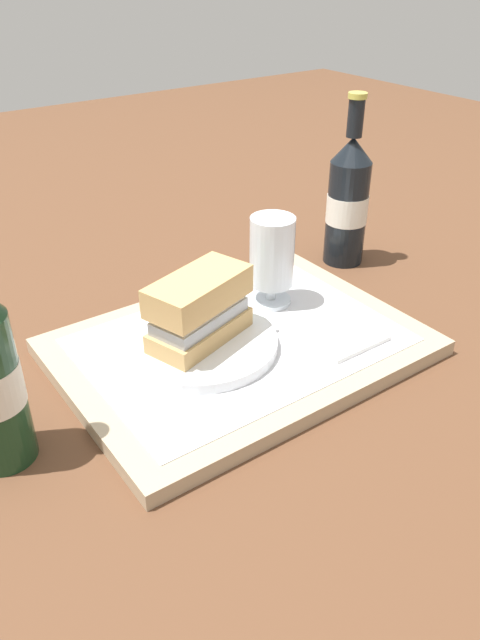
# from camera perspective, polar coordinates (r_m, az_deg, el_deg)

# --- Properties ---
(ground_plane) EXTENTS (3.00, 3.00, 0.00)m
(ground_plane) POSITION_cam_1_polar(r_m,az_deg,el_deg) (0.79, -0.00, -3.09)
(ground_plane) COLOR brown
(tray) EXTENTS (0.44, 0.32, 0.02)m
(tray) POSITION_cam_1_polar(r_m,az_deg,el_deg) (0.78, -0.00, -2.49)
(tray) COLOR tan
(tray) RESTS_ON ground_plane
(placemat) EXTENTS (0.38, 0.27, 0.00)m
(placemat) POSITION_cam_1_polar(r_m,az_deg,el_deg) (0.78, -0.00, -1.85)
(placemat) COLOR silver
(placemat) RESTS_ON tray
(plate) EXTENTS (0.19, 0.19, 0.01)m
(plate) POSITION_cam_1_polar(r_m,az_deg,el_deg) (0.76, -3.66, -2.13)
(plate) COLOR white
(plate) RESTS_ON placemat
(sandwich) EXTENTS (0.14, 0.10, 0.08)m
(sandwich) POSITION_cam_1_polar(r_m,az_deg,el_deg) (0.74, -3.62, 1.24)
(sandwich) COLOR tan
(sandwich) RESTS_ON plate
(beer_glass) EXTENTS (0.06, 0.06, 0.12)m
(beer_glass) POSITION_cam_1_polar(r_m,az_deg,el_deg) (0.83, 2.96, 5.82)
(beer_glass) COLOR silver
(beer_glass) RESTS_ON placemat
(napkin_folded) EXTENTS (0.09, 0.07, 0.01)m
(napkin_folded) POSITION_cam_1_polar(r_m,az_deg,el_deg) (0.79, 9.71, -1.59)
(napkin_folded) COLOR white
(napkin_folded) RESTS_ON placemat
(beer_bottle) EXTENTS (0.07, 0.07, 0.27)m
(beer_bottle) POSITION_cam_1_polar(r_m,az_deg,el_deg) (1.00, 9.94, 10.87)
(beer_bottle) COLOR black
(beer_bottle) RESTS_ON ground_plane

